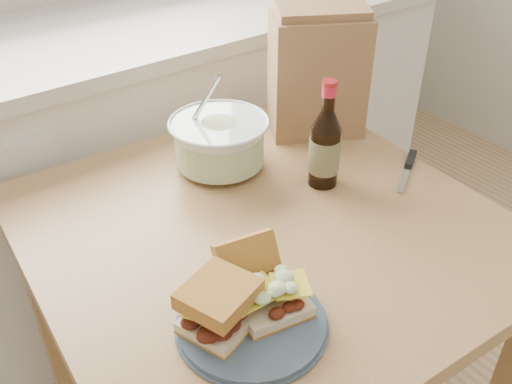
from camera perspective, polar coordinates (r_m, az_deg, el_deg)
cabinet_run at (r=1.95m, az=-14.55°, el=2.05°), size 2.50×0.64×0.94m
dining_table at (r=1.25m, az=0.82°, el=-7.14°), size 0.97×0.97×0.76m
plate at (r=0.97m, az=-0.45°, el=-12.94°), size 0.25×0.25×0.02m
sandwich_left at (r=0.93m, az=-3.69°, el=-11.28°), size 0.14×0.13×0.08m
sandwich_right at (r=0.97m, az=0.73°, el=-9.32°), size 0.13×0.18×0.10m
coleslaw_bowl at (r=1.34m, az=-3.67°, el=4.79°), size 0.23×0.23×0.23m
beer_bottle at (r=1.26m, az=6.90°, el=4.51°), size 0.07×0.07×0.25m
knife at (r=1.41m, az=15.06°, el=2.72°), size 0.17×0.11×0.01m
paper_bag at (r=1.47m, az=6.16°, el=11.57°), size 0.28×0.25×0.30m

